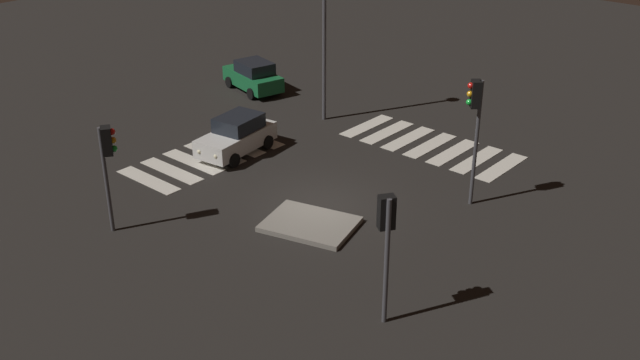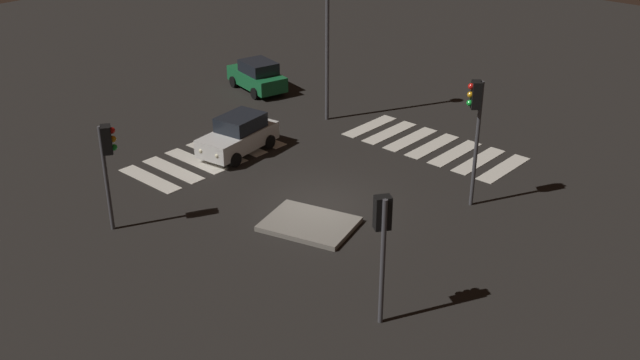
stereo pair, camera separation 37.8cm
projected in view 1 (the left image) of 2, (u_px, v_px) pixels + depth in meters
name	position (u px, v px, depth m)	size (l,w,h in m)	color
ground_plane	(320.00, 205.00, 27.57)	(80.00, 80.00, 0.00)	black
traffic_island	(310.00, 224.00, 26.06)	(3.56, 3.02, 0.18)	gray
car_green	(253.00, 76.00, 38.66)	(3.89, 2.38, 1.60)	#196B38
car_white	(237.00, 135.00, 31.46)	(2.12, 3.86, 1.62)	silver
traffic_light_north	(107.00, 153.00, 24.63)	(0.54, 0.53, 3.80)	#47474C
traffic_light_south	(475.00, 112.00, 26.09)	(0.53, 0.54, 4.72)	#47474C
traffic_light_west	(386.00, 228.00, 20.05)	(0.53, 0.54, 3.87)	#47474C
street_lamp	(324.00, 1.00, 32.94)	(0.56, 0.56, 8.17)	#47474C
crosswalk_near	(430.00, 145.00, 32.50)	(7.60, 3.20, 0.02)	silver
crosswalk_side	(204.00, 157.00, 31.35)	(3.20, 6.45, 0.02)	silver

